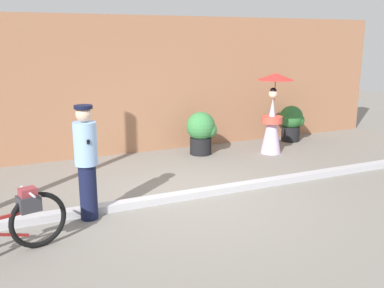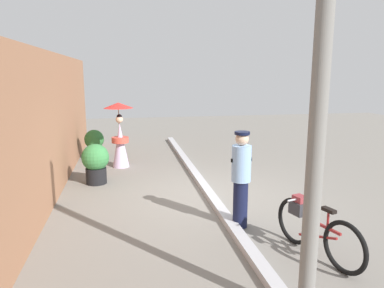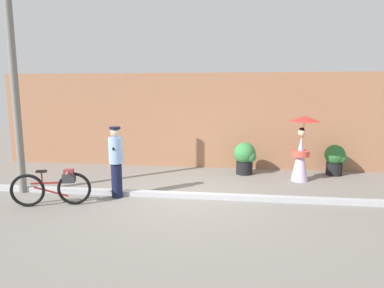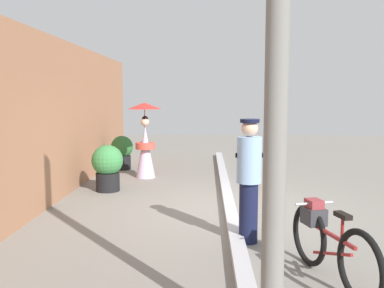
{
  "view_description": "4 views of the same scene",
  "coord_description": "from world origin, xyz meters",
  "px_view_note": "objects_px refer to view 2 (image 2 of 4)",
  "views": [
    {
      "loc": [
        -2.8,
        -6.35,
        2.65
      ],
      "look_at": [
        0.14,
        0.17,
        0.9
      ],
      "focal_mm": 40.41,
      "sensor_mm": 36.0,
      "label": 1
    },
    {
      "loc": [
        -7.56,
        1.79,
        2.71
      ],
      "look_at": [
        0.48,
        0.3,
        1.11
      ],
      "focal_mm": 33.91,
      "sensor_mm": 36.0,
      "label": 2
    },
    {
      "loc": [
        1.12,
        -7.68,
        2.57
      ],
      "look_at": [
        0.06,
        0.4,
        1.26
      ],
      "focal_mm": 30.95,
      "sensor_mm": 36.0,
      "label": 3
    },
    {
      "loc": [
        -7.47,
        0.42,
        2.03
      ],
      "look_at": [
        -0.07,
        0.68,
        1.2
      ],
      "focal_mm": 39.54,
      "sensor_mm": 36.0,
      "label": 4
    }
  ],
  "objects_px": {
    "bicycle_near_officer": "(314,228)",
    "potted_plant_by_door": "(96,162)",
    "person_officer": "(241,177)",
    "utility_pole": "(319,105)",
    "person_with_parasol": "(120,134)",
    "potted_plant_small": "(95,143)"
  },
  "relations": [
    {
      "from": "bicycle_near_officer",
      "to": "utility_pole",
      "type": "relative_size",
      "value": 0.36
    },
    {
      "from": "person_officer",
      "to": "person_with_parasol",
      "type": "distance_m",
      "value": 5.18
    },
    {
      "from": "bicycle_near_officer",
      "to": "potted_plant_small",
      "type": "bearing_deg",
      "value": 27.59
    },
    {
      "from": "bicycle_near_officer",
      "to": "potted_plant_by_door",
      "type": "xyz_separation_m",
      "value": [
        4.36,
        3.48,
        0.12
      ]
    },
    {
      "from": "potted_plant_small",
      "to": "utility_pole",
      "type": "distance_m",
      "value": 9.13
    },
    {
      "from": "person_officer",
      "to": "potted_plant_small",
      "type": "relative_size",
      "value": 1.84
    },
    {
      "from": "person_officer",
      "to": "utility_pole",
      "type": "distance_m",
      "value": 2.93
    },
    {
      "from": "person_officer",
      "to": "utility_pole",
      "type": "height_order",
      "value": "utility_pole"
    },
    {
      "from": "person_with_parasol",
      "to": "utility_pole",
      "type": "distance_m",
      "value": 7.69
    },
    {
      "from": "person_officer",
      "to": "utility_pole",
      "type": "bearing_deg",
      "value": 178.6
    },
    {
      "from": "bicycle_near_officer",
      "to": "potted_plant_by_door",
      "type": "relative_size",
      "value": 1.71
    },
    {
      "from": "utility_pole",
      "to": "person_with_parasol",
      "type": "bearing_deg",
      "value": 15.88
    },
    {
      "from": "person_officer",
      "to": "utility_pole",
      "type": "xyz_separation_m",
      "value": [
        -2.54,
        0.06,
        1.47
      ]
    },
    {
      "from": "person_officer",
      "to": "potted_plant_by_door",
      "type": "bearing_deg",
      "value": 40.52
    },
    {
      "from": "bicycle_near_officer",
      "to": "potted_plant_by_door",
      "type": "distance_m",
      "value": 5.58
    },
    {
      "from": "utility_pole",
      "to": "person_officer",
      "type": "bearing_deg",
      "value": -1.4
    },
    {
      "from": "bicycle_near_officer",
      "to": "person_with_parasol",
      "type": "xyz_separation_m",
      "value": [
        5.92,
        2.9,
        0.53
      ]
    },
    {
      "from": "potted_plant_small",
      "to": "potted_plant_by_door",
      "type": "bearing_deg",
      "value": -175.03
    },
    {
      "from": "person_officer",
      "to": "person_with_parasol",
      "type": "relative_size",
      "value": 0.92
    },
    {
      "from": "person_officer",
      "to": "bicycle_near_officer",
      "type": "bearing_deg",
      "value": -147.18
    },
    {
      "from": "bicycle_near_officer",
      "to": "utility_pole",
      "type": "bearing_deg",
      "value": 148.31
    },
    {
      "from": "bicycle_near_officer",
      "to": "potted_plant_small",
      "type": "distance_m",
      "value": 8.02
    }
  ]
}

